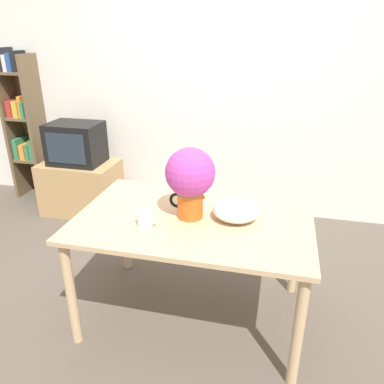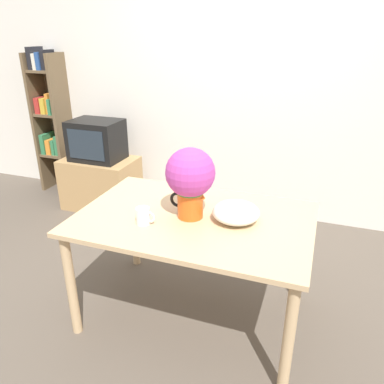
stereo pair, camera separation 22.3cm
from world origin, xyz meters
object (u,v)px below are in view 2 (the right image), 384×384
(white_bowl, at_px, (236,212))
(tv_set, at_px, (97,140))
(coffee_mug, at_px, (144,216))
(flower_vase, at_px, (190,178))

(white_bowl, distance_m, tv_set, 2.18)
(coffee_mug, bearing_deg, white_bowl, 23.58)
(coffee_mug, bearing_deg, tv_set, 131.10)
(coffee_mug, relative_size, tv_set, 0.23)
(flower_vase, height_order, tv_set, flower_vase)
(coffee_mug, bearing_deg, flower_vase, 38.35)
(flower_vase, height_order, white_bowl, flower_vase)
(flower_vase, relative_size, white_bowl, 1.54)
(white_bowl, relative_size, tv_set, 0.55)
(tv_set, bearing_deg, coffee_mug, -48.90)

